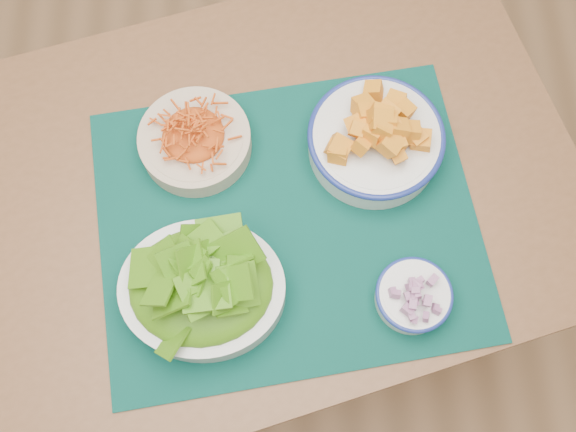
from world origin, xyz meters
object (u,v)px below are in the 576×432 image
at_px(carrot_bowl, 194,138).
at_px(squash_bowl, 376,136).
at_px(onion_bowl, 414,295).
at_px(table, 249,211).
at_px(placemat, 288,223).
at_px(lettuce_bowl, 201,287).

distance_m(carrot_bowl, squash_bowl, 0.30).
xyz_separation_m(carrot_bowl, squash_bowl, (0.30, -0.02, 0.02)).
distance_m(carrot_bowl, onion_bowl, 0.43).
height_order(squash_bowl, onion_bowl, squash_bowl).
xyz_separation_m(table, carrot_bowl, (-0.08, 0.08, 0.15)).
relative_size(placemat, carrot_bowl, 2.89).
xyz_separation_m(placemat, lettuce_bowl, (-0.13, -0.11, 0.05)).
height_order(carrot_bowl, squash_bowl, squash_bowl).
bearing_deg(onion_bowl, placemat, 144.08).
height_order(squash_bowl, lettuce_bowl, lettuce_bowl).
relative_size(table, placemat, 2.08).
relative_size(lettuce_bowl, onion_bowl, 1.89).
distance_m(table, carrot_bowl, 0.18).
height_order(carrot_bowl, lettuce_bowl, lettuce_bowl).
height_order(table, squash_bowl, squash_bowl).
height_order(table, placemat, placemat).
bearing_deg(table, carrot_bowl, 120.94).
bearing_deg(onion_bowl, table, 142.12).
distance_m(placemat, onion_bowl, 0.23).
bearing_deg(lettuce_bowl, placemat, 43.25).
xyz_separation_m(table, placemat, (0.07, -0.06, 0.11)).
bearing_deg(squash_bowl, placemat, -140.02).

